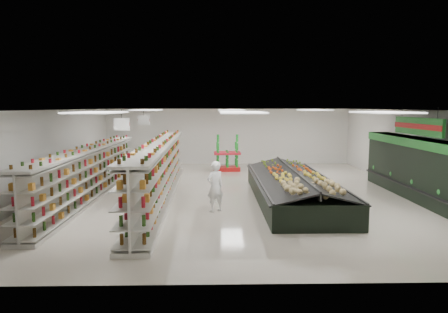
{
  "coord_description": "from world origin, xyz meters",
  "views": [
    {
      "loc": [
        -0.73,
        -15.14,
        3.32
      ],
      "look_at": [
        -0.4,
        0.3,
        1.39
      ],
      "focal_mm": 32.0,
      "sensor_mm": 36.0,
      "label": 1
    }
  ],
  "objects_px": {
    "gondola_left": "(90,175)",
    "gondola_center": "(160,173)",
    "produce_island": "(293,186)",
    "shopper_background": "(172,158)",
    "shopper_main": "(215,186)",
    "soda_endcap": "(227,155)"
  },
  "relations": [
    {
      "from": "gondola_left",
      "to": "shopper_background",
      "type": "relative_size",
      "value": 6.33
    },
    {
      "from": "produce_island",
      "to": "shopper_main",
      "type": "xyz_separation_m",
      "value": [
        -2.76,
        -1.44,
        0.3
      ]
    },
    {
      "from": "gondola_left",
      "to": "produce_island",
      "type": "relative_size",
      "value": 1.42
    },
    {
      "from": "gondola_left",
      "to": "shopper_main",
      "type": "xyz_separation_m",
      "value": [
        4.57,
        -2.0,
        -0.04
      ]
    },
    {
      "from": "shopper_background",
      "to": "soda_endcap",
      "type": "bearing_deg",
      "value": -68.97
    },
    {
      "from": "soda_endcap",
      "to": "shopper_main",
      "type": "distance_m",
      "value": 8.2
    },
    {
      "from": "shopper_main",
      "to": "shopper_background",
      "type": "xyz_separation_m",
      "value": [
        -2.08,
        6.75,
        0.03
      ]
    },
    {
      "from": "shopper_background",
      "to": "produce_island",
      "type": "bearing_deg",
      "value": -144.41
    },
    {
      "from": "produce_island",
      "to": "gondola_center",
      "type": "bearing_deg",
      "value": 173.93
    },
    {
      "from": "gondola_center",
      "to": "gondola_left",
      "type": "bearing_deg",
      "value": 177.42
    },
    {
      "from": "shopper_main",
      "to": "gondola_left",
      "type": "bearing_deg",
      "value": -56.08
    },
    {
      "from": "soda_endcap",
      "to": "shopper_background",
      "type": "height_order",
      "value": "soda_endcap"
    },
    {
      "from": "gondola_left",
      "to": "shopper_main",
      "type": "distance_m",
      "value": 4.99
    },
    {
      "from": "gondola_left",
      "to": "soda_endcap",
      "type": "height_order",
      "value": "gondola_left"
    },
    {
      "from": "gondola_left",
      "to": "gondola_center",
      "type": "distance_m",
      "value": 2.57
    },
    {
      "from": "gondola_center",
      "to": "produce_island",
      "type": "bearing_deg",
      "value": -7.35
    },
    {
      "from": "gondola_left",
      "to": "produce_island",
      "type": "bearing_deg",
      "value": -3.98
    },
    {
      "from": "gondola_center",
      "to": "produce_island",
      "type": "relative_size",
      "value": 1.58
    },
    {
      "from": "shopper_main",
      "to": "produce_island",
      "type": "bearing_deg",
      "value": 175.09
    },
    {
      "from": "gondola_left",
      "to": "shopper_background",
      "type": "distance_m",
      "value": 5.36
    },
    {
      "from": "produce_island",
      "to": "shopper_background",
      "type": "relative_size",
      "value": 4.45
    },
    {
      "from": "gondola_left",
      "to": "gondola_center",
      "type": "relative_size",
      "value": 0.9
    }
  ]
}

